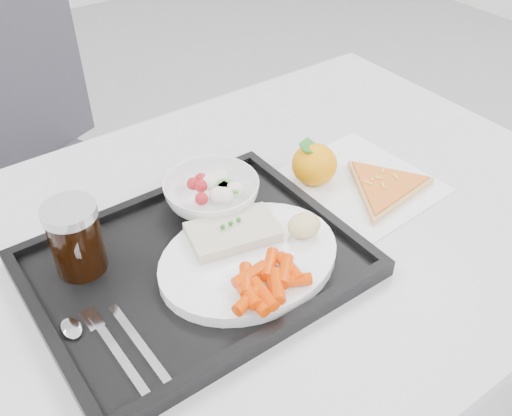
{
  "coord_description": "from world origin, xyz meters",
  "views": [
    {
      "loc": [
        -0.38,
        -0.25,
        1.34
      ],
      "look_at": [
        0.03,
        0.32,
        0.77
      ],
      "focal_mm": 40.0,
      "sensor_mm": 36.0,
      "label": 1
    }
  ],
  "objects_px": {
    "chair": "(44,157)",
    "table": "(247,262)",
    "cola_glass": "(75,237)",
    "salad_bowl": "(212,194)",
    "pizza_slice": "(385,187)",
    "tangerine": "(314,164)",
    "dinner_plate": "(249,259)",
    "tray": "(196,266)"
  },
  "relations": [
    {
      "from": "chair",
      "to": "table",
      "type": "bearing_deg",
      "value": -81.05
    },
    {
      "from": "chair",
      "to": "cola_glass",
      "type": "distance_m",
      "value": 0.74
    },
    {
      "from": "salad_bowl",
      "to": "pizza_slice",
      "type": "xyz_separation_m",
      "value": [
        0.27,
        -0.12,
        -0.03
      ]
    },
    {
      "from": "chair",
      "to": "pizza_slice",
      "type": "distance_m",
      "value": 0.89
    },
    {
      "from": "cola_glass",
      "to": "tangerine",
      "type": "height_order",
      "value": "cola_glass"
    },
    {
      "from": "table",
      "to": "dinner_plate",
      "type": "relative_size",
      "value": 4.44
    },
    {
      "from": "table",
      "to": "tangerine",
      "type": "bearing_deg",
      "value": 13.79
    },
    {
      "from": "cola_glass",
      "to": "pizza_slice",
      "type": "relative_size",
      "value": 0.39
    },
    {
      "from": "tray",
      "to": "chair",
      "type": "bearing_deg",
      "value": 90.53
    },
    {
      "from": "table",
      "to": "pizza_slice",
      "type": "height_order",
      "value": "pizza_slice"
    },
    {
      "from": "chair",
      "to": "tray",
      "type": "xyz_separation_m",
      "value": [
        0.01,
        -0.75,
        0.22
      ]
    },
    {
      "from": "chair",
      "to": "cola_glass",
      "type": "height_order",
      "value": "chair"
    },
    {
      "from": "table",
      "to": "dinner_plate",
      "type": "distance_m",
      "value": 0.12
    },
    {
      "from": "chair",
      "to": "salad_bowl",
      "type": "xyz_separation_m",
      "value": [
        0.1,
        -0.66,
        0.25
      ]
    },
    {
      "from": "salad_bowl",
      "to": "pizza_slice",
      "type": "bearing_deg",
      "value": -24.98
    },
    {
      "from": "tray",
      "to": "tangerine",
      "type": "distance_m",
      "value": 0.29
    },
    {
      "from": "table",
      "to": "tangerine",
      "type": "relative_size",
      "value": 13.28
    },
    {
      "from": "chair",
      "to": "tangerine",
      "type": "relative_size",
      "value": 10.29
    },
    {
      "from": "pizza_slice",
      "to": "tray",
      "type": "bearing_deg",
      "value": 175.61
    },
    {
      "from": "dinner_plate",
      "to": "pizza_slice",
      "type": "bearing_deg",
      "value": 3.68
    },
    {
      "from": "tangerine",
      "to": "pizza_slice",
      "type": "relative_size",
      "value": 0.32
    },
    {
      "from": "pizza_slice",
      "to": "dinner_plate",
      "type": "bearing_deg",
      "value": -176.32
    },
    {
      "from": "dinner_plate",
      "to": "cola_glass",
      "type": "height_order",
      "value": "cola_glass"
    },
    {
      "from": "cola_glass",
      "to": "chair",
      "type": "bearing_deg",
      "value": 79.23
    },
    {
      "from": "table",
      "to": "tangerine",
      "type": "height_order",
      "value": "tangerine"
    },
    {
      "from": "tray",
      "to": "cola_glass",
      "type": "distance_m",
      "value": 0.17
    },
    {
      "from": "salad_bowl",
      "to": "pizza_slice",
      "type": "relative_size",
      "value": 0.54
    },
    {
      "from": "cola_glass",
      "to": "tray",
      "type": "bearing_deg",
      "value": -33.07
    },
    {
      "from": "cola_glass",
      "to": "pizza_slice",
      "type": "bearing_deg",
      "value": -13.11
    },
    {
      "from": "table",
      "to": "chair",
      "type": "height_order",
      "value": "chair"
    },
    {
      "from": "pizza_slice",
      "to": "cola_glass",
      "type": "bearing_deg",
      "value": 166.89
    },
    {
      "from": "table",
      "to": "cola_glass",
      "type": "height_order",
      "value": "cola_glass"
    },
    {
      "from": "chair",
      "to": "tray",
      "type": "distance_m",
      "value": 0.79
    },
    {
      "from": "tray",
      "to": "cola_glass",
      "type": "bearing_deg",
      "value": 146.93
    },
    {
      "from": "table",
      "to": "chair",
      "type": "bearing_deg",
      "value": 98.95
    },
    {
      "from": "tray",
      "to": "tangerine",
      "type": "height_order",
      "value": "tangerine"
    },
    {
      "from": "salad_bowl",
      "to": "cola_glass",
      "type": "distance_m",
      "value": 0.23
    },
    {
      "from": "cola_glass",
      "to": "pizza_slice",
      "type": "height_order",
      "value": "cola_glass"
    },
    {
      "from": "salad_bowl",
      "to": "dinner_plate",
      "type": "bearing_deg",
      "value": -101.3
    },
    {
      "from": "chair",
      "to": "cola_glass",
      "type": "xyz_separation_m",
      "value": [
        -0.13,
        -0.67,
        0.28
      ]
    },
    {
      "from": "dinner_plate",
      "to": "pizza_slice",
      "type": "distance_m",
      "value": 0.3
    },
    {
      "from": "table",
      "to": "chair",
      "type": "xyz_separation_m",
      "value": [
        -0.11,
        0.73,
        -0.15
      ]
    }
  ]
}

